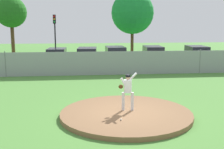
% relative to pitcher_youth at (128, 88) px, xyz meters
% --- Properties ---
extents(ground_plane, '(80.00, 80.00, 0.00)m').
position_rel_pitcher_youth_xyz_m(ground_plane, '(-0.09, 5.79, -1.16)').
color(ground_plane, '#4C8438').
extents(asphalt_strip, '(44.00, 7.00, 0.01)m').
position_rel_pitcher_youth_xyz_m(asphalt_strip, '(-0.09, 14.29, -1.15)').
color(asphalt_strip, '#2B2B2D').
rests_on(asphalt_strip, ground_plane).
extents(pitchers_mound, '(5.62, 5.62, 0.19)m').
position_rel_pitcher_youth_xyz_m(pitchers_mound, '(-0.09, -0.21, -1.06)').
color(pitchers_mound, brown).
rests_on(pitchers_mound, ground_plane).
extents(pitcher_youth, '(0.79, 0.32, 1.67)m').
position_rel_pitcher_youth_xyz_m(pitcher_youth, '(0.00, 0.00, 0.00)').
color(pitcher_youth, silver).
rests_on(pitcher_youth, pitchers_mound).
extents(baseball, '(0.07, 0.07, 0.07)m').
position_rel_pitcher_youth_xyz_m(baseball, '(-0.46, -1.31, -0.93)').
color(baseball, white).
rests_on(baseball, pitchers_mound).
extents(chainlink_fence, '(37.38, 0.07, 1.91)m').
position_rel_pitcher_youth_xyz_m(chainlink_fence, '(-0.09, 9.79, -0.25)').
color(chainlink_fence, gray).
rests_on(chainlink_fence, ground_plane).
extents(parked_car_silver, '(2.18, 4.75, 1.71)m').
position_rel_pitcher_youth_xyz_m(parked_car_silver, '(-1.43, 14.61, -0.33)').
color(parked_car_silver, '#B7BABF').
rests_on(parked_car_silver, ground_plane).
extents(parked_car_champagne, '(1.96, 4.77, 1.82)m').
position_rel_pitcher_youth_xyz_m(parked_car_champagne, '(4.71, 14.29, -0.29)').
color(parked_car_champagne, tan).
rests_on(parked_car_champagne, ground_plane).
extents(parked_car_slate, '(1.93, 4.38, 1.67)m').
position_rel_pitcher_youth_xyz_m(parked_car_slate, '(-4.21, 14.63, -0.36)').
color(parked_car_slate, slate).
rests_on(parked_car_slate, ground_plane).
extents(parked_car_white, '(1.95, 4.76, 1.78)m').
position_rel_pitcher_youth_xyz_m(parked_car_white, '(1.20, 14.72, -0.31)').
color(parked_car_white, silver).
rests_on(parked_car_white, ground_plane).
extents(parked_car_navy, '(2.11, 4.84, 1.80)m').
position_rel_pitcher_youth_xyz_m(parked_car_navy, '(8.92, 14.21, -0.30)').
color(parked_car_navy, '#161E4C').
rests_on(parked_car_navy, ground_plane).
extents(traffic_cone_orange, '(0.40, 0.40, 0.55)m').
position_rel_pitcher_youth_xyz_m(traffic_cone_orange, '(-9.08, 17.09, -0.90)').
color(traffic_cone_orange, orange).
rests_on(traffic_cone_orange, asphalt_strip).
extents(traffic_light_near, '(0.28, 0.46, 4.78)m').
position_rel_pitcher_youth_xyz_m(traffic_light_near, '(-4.62, 18.11, 2.12)').
color(traffic_light_near, black).
rests_on(traffic_light_near, ground_plane).
extents(tree_leaning_west, '(3.64, 3.64, 7.05)m').
position_rel_pitcher_youth_xyz_m(tree_leaning_west, '(-10.20, 23.99, 4.02)').
color(tree_leaning_west, '#4C331E').
rests_on(tree_leaning_west, ground_plane).
extents(tree_slender_far, '(5.20, 5.20, 7.80)m').
position_rel_pitcher_youth_xyz_m(tree_slender_far, '(4.35, 23.54, 4.03)').
color(tree_slender_far, '#4C331E').
rests_on(tree_slender_far, ground_plane).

